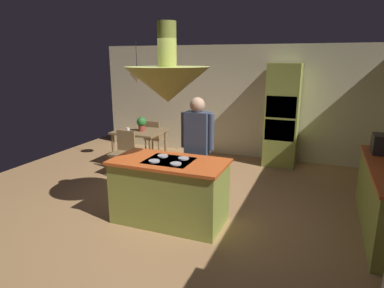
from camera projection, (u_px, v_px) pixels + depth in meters
name	position (u px, v px, depth m)	size (l,w,h in m)	color
ground	(176.00, 215.00, 4.97)	(8.16, 8.16, 0.00)	#AD7F51
wall_back	(236.00, 102.00, 7.75)	(6.80, 0.10, 2.55)	beige
kitchen_island	(170.00, 191.00, 4.67)	(1.59, 0.82, 0.92)	#939E42
oven_tower	(282.00, 116.00, 7.04)	(0.66, 0.62, 2.16)	#939E42
dining_table	(140.00, 136.00, 7.12)	(1.01, 0.82, 0.76)	olive
person_at_island	(197.00, 145.00, 5.10)	(0.53, 0.23, 1.70)	tan
range_hood	(168.00, 82.00, 4.30)	(1.10, 1.10, 1.00)	#939E42
pendant_light_over_table	(137.00, 78.00, 6.82)	(0.32, 0.32, 0.82)	beige
chair_facing_island	(124.00, 150.00, 6.59)	(0.40, 0.40, 0.87)	olive
chair_by_back_wall	(154.00, 136.00, 7.73)	(0.40, 0.40, 0.87)	olive
potted_plant_on_table	(142.00, 123.00, 7.02)	(0.20, 0.20, 0.30)	#99382D
cup_on_table	(128.00, 130.00, 6.96)	(0.07, 0.07, 0.09)	white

